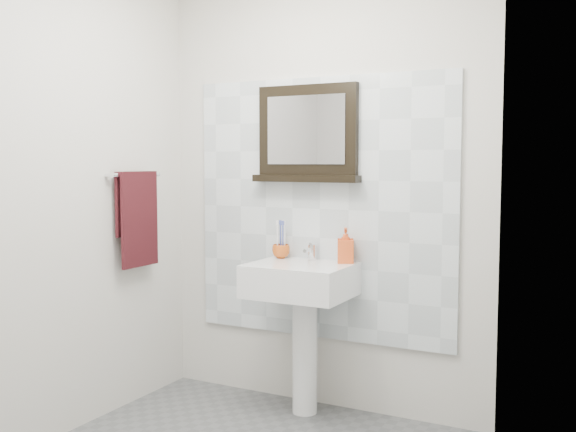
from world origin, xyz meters
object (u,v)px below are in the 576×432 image
object	(u,v)px
framed_mirror	(308,136)
hand_towel	(137,211)
pedestal_sink	(301,296)
toothbrush_cup	(281,251)
soap_dispenser	(346,245)

from	to	relation	value
framed_mirror	hand_towel	bearing A→B (deg)	-152.38
pedestal_sink	framed_mirror	world-z (taller)	framed_mirror
toothbrush_cup	framed_mirror	xyz separation A→B (m)	(0.15, 0.05, 0.67)
soap_dispenser	framed_mirror	distance (m)	0.66
soap_dispenser	hand_towel	world-z (taller)	hand_towel
toothbrush_cup	framed_mirror	bearing A→B (deg)	19.75
pedestal_sink	framed_mirror	bearing A→B (deg)	106.13
pedestal_sink	toothbrush_cup	distance (m)	0.33
pedestal_sink	hand_towel	world-z (taller)	hand_towel
pedestal_sink	framed_mirror	distance (m)	0.91
soap_dispenser	hand_towel	distance (m)	1.21
toothbrush_cup	hand_towel	world-z (taller)	hand_towel
toothbrush_cup	soap_dispenser	distance (m)	0.41
toothbrush_cup	hand_towel	distance (m)	0.86
pedestal_sink	soap_dispenser	world-z (taller)	soap_dispenser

